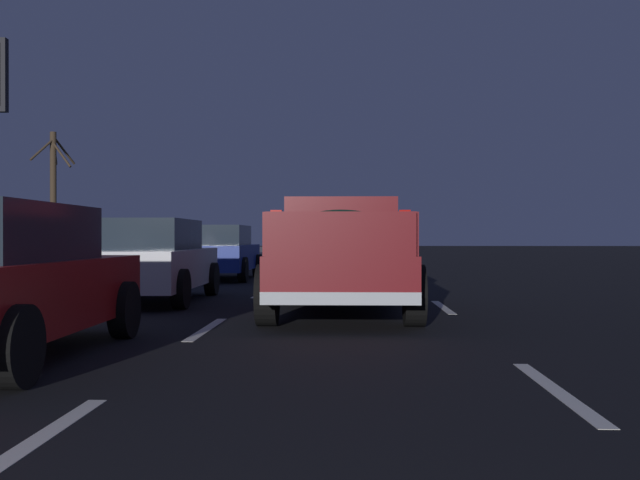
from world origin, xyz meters
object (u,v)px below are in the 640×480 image
object	(u,v)px
sedan_blue	(219,252)
bare_tree_far	(54,192)
pickup_truck	(341,251)
sedan_white	(149,260)

from	to	relation	value
sedan_blue	bare_tree_far	xyz separation A→B (m)	(11.51, 9.42, 2.41)
pickup_truck	bare_tree_far	xyz separation A→B (m)	(20.66, 12.99, 2.22)
sedan_white	bare_tree_far	world-z (taller)	bare_tree_far
bare_tree_far	sedan_blue	bearing A→B (deg)	-140.72
pickup_truck	bare_tree_far	size ratio (longest dim) A/B	0.92
pickup_truck	sedan_blue	distance (m)	9.82
pickup_truck	sedan_white	size ratio (longest dim) A/B	1.23
pickup_truck	sedan_blue	bearing A→B (deg)	21.31
pickup_truck	sedan_white	bearing A→B (deg)	63.11
sedan_white	bare_tree_far	xyz separation A→B (m)	(18.83, 9.38, 2.41)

